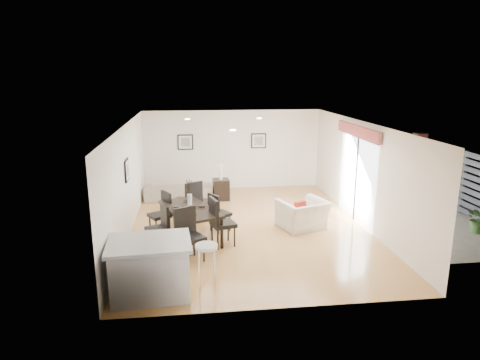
{
  "coord_description": "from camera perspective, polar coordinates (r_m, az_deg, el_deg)",
  "views": [
    {
      "loc": [
        -1.47,
        -10.41,
        3.89
      ],
      "look_at": [
        -0.17,
        0.4,
        1.17
      ],
      "focal_mm": 32.0,
      "sensor_mm": 36.0,
      "label": 1
    }
  ],
  "objects": [
    {
      "name": "wall_right",
      "position": [
        11.61,
        16.0,
        0.82
      ],
      "size": [
        0.04,
        8.0,
        2.7
      ],
      "primitive_type": "cube",
      "color": "white",
      "rests_on": "ground"
    },
    {
      "name": "bar_stool",
      "position": [
        7.83,
        -4.48,
        -9.47
      ],
      "size": [
        0.41,
        0.41,
        0.9
      ],
      "color": "silver",
      "rests_on": "ground"
    },
    {
      "name": "table_lamp",
      "position": [
        13.38,
        -2.57,
        1.33
      ],
      "size": [
        0.24,
        0.24,
        0.46
      ],
      "color": "white",
      "rests_on": "side_table"
    },
    {
      "name": "wall_back",
      "position": [
        14.71,
        -1.0,
        4.05
      ],
      "size": [
        6.0,
        0.04,
        2.7
      ],
      "primitive_type": "cube",
      "color": "white",
      "rests_on": "ground"
    },
    {
      "name": "sofa",
      "position": [
        13.74,
        -8.17,
        -1.26
      ],
      "size": [
        2.13,
        0.88,
        0.61
      ],
      "primitive_type": "imported",
      "rotation": [
        0.0,
        0.0,
        3.11
      ],
      "color": "gray",
      "rests_on": "ground"
    },
    {
      "name": "courtyard_plant_a",
      "position": [
        12.29,
        29.33,
        -4.55
      ],
      "size": [
        0.68,
        0.6,
        0.72
      ],
      "primitive_type": "imported",
      "rotation": [
        0.0,
        0.0,
        -0.07
      ],
      "color": "#345524",
      "rests_on": "ground"
    },
    {
      "name": "framed_print_back_left",
      "position": [
        14.55,
        -7.3,
        5.03
      ],
      "size": [
        0.52,
        0.04,
        0.52
      ],
      "color": "black",
      "rests_on": "wall_back"
    },
    {
      "name": "kitchen_island",
      "position": [
        7.97,
        -11.88,
        -11.35
      ],
      "size": [
        1.53,
        1.21,
        1.02
      ],
      "rotation": [
        0.0,
        0.0,
        0.06
      ],
      "color": "white",
      "rests_on": "ground"
    },
    {
      "name": "dining_chair_wfar",
      "position": [
        10.83,
        -10.29,
        -4.01
      ],
      "size": [
        0.64,
        0.64,
        1.04
      ],
      "rotation": [
        0.0,
        0.0,
        -1.06
      ],
      "color": "black",
      "rests_on": "ground"
    },
    {
      "name": "courtyard_plant_b",
      "position": [
        13.65,
        25.03,
        -2.47
      ],
      "size": [
        0.46,
        0.46,
        0.66
      ],
      "primitive_type": "imported",
      "rotation": [
        0.0,
        0.0,
        0.28
      ],
      "color": "#345524",
      "rests_on": "ground"
    },
    {
      "name": "framed_print_left_wall",
      "position": [
        10.56,
        -14.84,
        1.28
      ],
      "size": [
        0.04,
        0.52,
        0.52
      ],
      "rotation": [
        0.0,
        0.0,
        1.57
      ],
      "color": "black",
      "rests_on": "wall_left"
    },
    {
      "name": "dining_chair_enear",
      "position": [
        9.85,
        -2.82,
        -5.25
      ],
      "size": [
        0.64,
        0.64,
        1.16
      ],
      "rotation": [
        0.0,
        0.0,
        1.85
      ],
      "color": "black",
      "rests_on": "ground"
    },
    {
      "name": "dining_table",
      "position": [
        10.28,
        -6.7,
        -4.13
      ],
      "size": [
        1.58,
        2.1,
        0.79
      ],
      "rotation": [
        0.0,
        0.0,
        0.38
      ],
      "color": "black",
      "rests_on": "ground"
    },
    {
      "name": "sliding_door",
      "position": [
        11.8,
        15.34,
        2.63
      ],
      "size": [
        0.12,
        2.7,
        2.57
      ],
      "color": "white",
      "rests_on": "wall_right"
    },
    {
      "name": "dining_chair_wnear",
      "position": [
        9.93,
        -10.57,
        -5.81
      ],
      "size": [
        0.59,
        0.59,
        1.01
      ],
      "rotation": [
        0.0,
        0.0,
        -1.19
      ],
      "color": "black",
      "rests_on": "ground"
    },
    {
      "name": "dining_chair_efar",
      "position": [
        10.75,
        -3.04,
        -4.09
      ],
      "size": [
        0.62,
        0.62,
        0.99
      ],
      "rotation": [
        0.0,
        0.0,
        2.14
      ],
      "color": "black",
      "rests_on": "ground"
    },
    {
      "name": "ceiling",
      "position": [
        10.58,
        1.21,
        7.54
      ],
      "size": [
        6.0,
        8.0,
        0.02
      ],
      "primitive_type": "cube",
      "color": "white",
      "rests_on": "wall_back"
    },
    {
      "name": "coffee_table",
      "position": [
        12.25,
        -6.61,
        -3.62
      ],
      "size": [
        1.16,
        0.91,
        0.4
      ],
      "primitive_type": "cube",
      "rotation": [
        0.0,
        0.0,
        -0.35
      ],
      "color": "black",
      "rests_on": "ground"
    },
    {
      "name": "wall_left",
      "position": [
        10.82,
        -14.76,
        -0.04
      ],
      "size": [
        0.04,
        8.0,
        2.7
      ],
      "primitive_type": "cube",
      "color": "white",
      "rests_on": "ground"
    },
    {
      "name": "dining_chair_head",
      "position": [
        9.2,
        -6.95,
        -6.79
      ],
      "size": [
        0.7,
        0.7,
        1.15
      ],
      "rotation": [
        0.0,
        0.0,
        0.52
      ],
      "color": "black",
      "rests_on": "ground"
    },
    {
      "name": "vase",
      "position": [
        10.17,
        -6.76,
        -2.16
      ],
      "size": [
        0.91,
        1.39,
        0.7
      ],
      "color": "white",
      "rests_on": "dining_table"
    },
    {
      "name": "ground",
      "position": [
        11.21,
        1.14,
        -6.31
      ],
      "size": [
        8.0,
        8.0,
        0.0
      ],
      "primitive_type": "plane",
      "color": "tan",
      "rests_on": "ground"
    },
    {
      "name": "side_table",
      "position": [
        13.53,
        -2.54,
        -1.27
      ],
      "size": [
        0.52,
        0.52,
        0.66
      ],
      "primitive_type": "cube",
      "rotation": [
        0.0,
        0.0,
        0.04
      ],
      "color": "black",
      "rests_on": "ground"
    },
    {
      "name": "cushion",
      "position": [
        10.94,
        8.0,
        -3.69
      ],
      "size": [
        0.34,
        0.25,
        0.33
      ],
      "primitive_type": "cube",
      "rotation": [
        0.0,
        0.0,
        3.65
      ],
      "color": "#A11E14",
      "rests_on": "armchair"
    },
    {
      "name": "framed_print_back_right",
      "position": [
        14.75,
        2.5,
        5.25
      ],
      "size": [
        0.52,
        0.04,
        0.52
      ],
      "color": "black",
      "rests_on": "wall_back"
    },
    {
      "name": "armchair",
      "position": [
        11.14,
        8.36,
        -4.57
      ],
      "size": [
        1.41,
        1.33,
        0.74
      ],
      "primitive_type": "imported",
      "rotation": [
        0.0,
        0.0,
        3.48
      ],
      "color": "beige",
      "rests_on": "ground"
    },
    {
      "name": "courtyard",
      "position": [
        13.94,
        26.58,
        0.21
      ],
      "size": [
        6.0,
        6.0,
        2.0
      ],
      "color": "gray",
      "rests_on": "ground"
    },
    {
      "name": "wall_front",
      "position": [
        7.05,
        5.73,
        -7.18
      ],
      "size": [
        6.0,
        0.04,
        2.7
      ],
      "primitive_type": "cube",
      "color": "white",
      "rests_on": "ground"
    },
    {
      "name": "dining_chair_foot",
      "position": [
        11.42,
        -6.47,
        -2.63
      ],
      "size": [
        0.7,
        0.7,
        1.14
      ],
      "rotation": [
        0.0,
        0.0,
        3.69
      ],
      "color": "black",
      "rests_on": "ground"
    }
  ]
}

